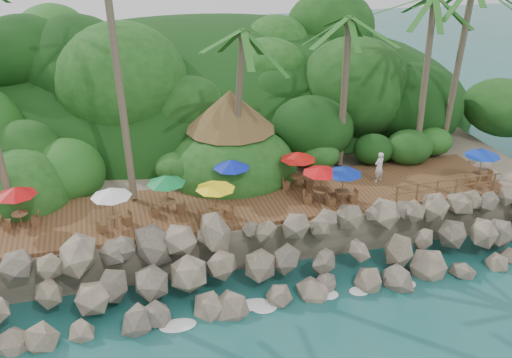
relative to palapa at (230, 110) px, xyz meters
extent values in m
plane|color=#19514F|center=(0.38, -9.80, -5.79)|extent=(140.00, 140.00, 0.00)
cube|color=gray|center=(0.38, 6.20, -4.74)|extent=(32.00, 25.20, 2.10)
ellipsoid|color=#143811|center=(0.38, 13.70, -5.79)|extent=(44.80, 28.00, 15.40)
cube|color=brown|center=(0.38, -3.80, -3.59)|extent=(26.00, 5.00, 0.20)
ellipsoid|color=white|center=(-8.62, -9.50, -5.76)|extent=(1.20, 0.80, 0.06)
ellipsoid|color=white|center=(-5.62, -9.50, -5.76)|extent=(1.20, 0.80, 0.06)
ellipsoid|color=white|center=(-2.62, -9.50, -5.76)|extent=(1.20, 0.80, 0.06)
ellipsoid|color=white|center=(0.38, -9.50, -5.76)|extent=(1.20, 0.80, 0.06)
ellipsoid|color=white|center=(3.38, -9.50, -5.76)|extent=(1.20, 0.80, 0.06)
ellipsoid|color=white|center=(6.38, -9.50, -5.76)|extent=(1.20, 0.80, 0.06)
ellipsoid|color=white|center=(9.38, -9.50, -5.76)|extent=(1.20, 0.80, 0.06)
cylinder|color=brown|center=(-5.72, -1.09, 3.64)|extent=(0.76, 2.89, 14.09)
cylinder|color=brown|center=(0.16, -1.08, 0.49)|extent=(0.92, 1.34, 7.95)
ellipsoid|color=#23601E|center=(0.16, -1.08, 4.47)|extent=(6.00, 6.00, 2.40)
cylinder|color=brown|center=(6.11, -0.88, 0.62)|extent=(0.56, 0.71, 8.22)
ellipsoid|color=#23601E|center=(6.11, -0.88, 4.72)|extent=(6.00, 6.00, 2.40)
cylinder|color=brown|center=(10.96, -0.82, 1.02)|extent=(0.89, 1.24, 9.01)
cylinder|color=brown|center=(13.02, -0.66, 1.34)|extent=(0.68, 0.96, 9.66)
cylinder|color=brown|center=(-1.40, -1.40, -2.29)|extent=(0.16, 0.16, 2.40)
cylinder|color=brown|center=(1.40, -1.40, -2.29)|extent=(0.16, 0.16, 2.40)
cylinder|color=brown|center=(-1.40, 1.40, -2.29)|extent=(0.16, 0.16, 2.40)
cylinder|color=brown|center=(1.40, 1.40, -2.29)|extent=(0.16, 0.16, 2.40)
cone|color=brown|center=(0.00, 0.00, 0.01)|extent=(4.86, 4.86, 2.20)
cylinder|color=brown|center=(4.34, -5.40, -3.16)|extent=(0.07, 0.07, 0.65)
cylinder|color=brown|center=(4.34, -5.40, -2.83)|extent=(0.74, 0.74, 0.04)
cylinder|color=brown|center=(4.34, -5.40, -2.52)|extent=(0.04, 0.04, 1.95)
cone|color=#0B2799|center=(4.34, -5.40, -1.68)|extent=(1.86, 1.86, 0.40)
cube|color=brown|center=(3.73, -5.48, -3.29)|extent=(0.42, 0.42, 0.41)
cube|color=brown|center=(4.96, -5.32, -3.29)|extent=(0.42, 0.42, 0.41)
cylinder|color=brown|center=(3.35, -5.00, -3.16)|extent=(0.07, 0.07, 0.65)
cylinder|color=brown|center=(3.35, -5.00, -2.83)|extent=(0.74, 0.74, 0.04)
cylinder|color=brown|center=(3.35, -5.00, -2.52)|extent=(0.04, 0.04, 1.95)
cone|color=red|center=(3.35, -5.00, -1.68)|extent=(1.86, 1.86, 0.40)
cube|color=brown|center=(2.74, -4.88, -3.29)|extent=(0.44, 0.44, 0.41)
cube|color=brown|center=(3.95, -5.12, -3.29)|extent=(0.44, 0.44, 0.41)
cylinder|color=brown|center=(-10.78, -3.68, -3.16)|extent=(0.07, 0.07, 0.65)
cylinder|color=brown|center=(-10.78, -3.68, -2.83)|extent=(0.74, 0.74, 0.04)
cylinder|color=brown|center=(-10.78, -3.68, -2.52)|extent=(0.04, 0.04, 1.95)
cone|color=red|center=(-10.78, -3.68, -1.68)|extent=(1.86, 1.86, 0.40)
cube|color=brown|center=(-11.39, -3.70, -3.29)|extent=(0.38, 0.38, 0.41)
cube|color=brown|center=(-10.16, -3.67, -3.29)|extent=(0.38, 0.38, 0.41)
cylinder|color=brown|center=(-4.10, -4.22, -3.16)|extent=(0.07, 0.07, 0.65)
cylinder|color=brown|center=(-4.10, -4.22, -2.83)|extent=(0.74, 0.74, 0.04)
cylinder|color=brown|center=(-4.10, -4.22, -2.52)|extent=(0.04, 0.04, 1.95)
cone|color=#0D7837|center=(-4.10, -4.22, -1.68)|extent=(1.86, 1.86, 0.40)
cube|color=brown|center=(-4.72, -4.21, -3.29)|extent=(0.38, 0.38, 0.41)
cube|color=brown|center=(-3.48, -4.23, -3.29)|extent=(0.38, 0.38, 0.41)
cylinder|color=brown|center=(-1.99, -5.40, -3.16)|extent=(0.07, 0.07, 0.65)
cylinder|color=brown|center=(-1.99, -5.40, -2.83)|extent=(0.74, 0.74, 0.04)
cylinder|color=brown|center=(-1.99, -5.40, -2.52)|extent=(0.04, 0.04, 1.95)
cone|color=yellow|center=(-1.99, -5.40, -1.68)|extent=(1.86, 1.86, 0.40)
cube|color=brown|center=(-2.60, -5.49, -3.29)|extent=(0.42, 0.42, 0.41)
cube|color=brown|center=(-1.38, -5.31, -3.29)|extent=(0.42, 0.42, 0.41)
cylinder|color=brown|center=(2.80, -3.12, -3.16)|extent=(0.07, 0.07, 0.65)
cylinder|color=brown|center=(2.80, -3.12, -2.83)|extent=(0.74, 0.74, 0.04)
cylinder|color=brown|center=(2.80, -3.12, -2.52)|extent=(0.04, 0.04, 1.95)
cone|color=red|center=(2.80, -3.12, -1.68)|extent=(1.86, 1.86, 0.40)
cube|color=brown|center=(2.18, -3.08, -3.29)|extent=(0.40, 0.40, 0.41)
cube|color=brown|center=(3.42, -3.16, -3.29)|extent=(0.40, 0.40, 0.41)
cylinder|color=brown|center=(12.18, -5.19, -3.16)|extent=(0.07, 0.07, 0.65)
cylinder|color=brown|center=(12.18, -5.19, -2.83)|extent=(0.74, 0.74, 0.04)
cylinder|color=brown|center=(12.18, -5.19, -2.52)|extent=(0.04, 0.04, 1.95)
cone|color=#0D30AF|center=(12.18, -5.19, -1.68)|extent=(1.86, 1.86, 0.40)
cube|color=brown|center=(11.57, -5.31, -3.29)|extent=(0.44, 0.44, 0.41)
cube|color=brown|center=(12.79, -5.07, -3.29)|extent=(0.44, 0.44, 0.41)
cylinder|color=brown|center=(-6.65, -4.94, -3.16)|extent=(0.07, 0.07, 0.65)
cylinder|color=brown|center=(-6.65, -4.94, -2.83)|extent=(0.74, 0.74, 0.04)
cylinder|color=brown|center=(-6.65, -4.94, -2.52)|extent=(0.04, 0.04, 1.95)
cone|color=silver|center=(-6.65, -4.94, -1.68)|extent=(1.86, 1.86, 0.40)
cube|color=brown|center=(-7.22, -5.18, -3.29)|extent=(0.49, 0.49, 0.41)
cube|color=brown|center=(-6.08, -4.70, -3.29)|extent=(0.49, 0.49, 0.41)
cylinder|color=brown|center=(-0.72, -3.23, -3.16)|extent=(0.07, 0.07, 0.65)
cylinder|color=brown|center=(-0.72, -3.23, -2.83)|extent=(0.74, 0.74, 0.04)
cylinder|color=brown|center=(-0.72, -3.23, -2.52)|extent=(0.04, 0.04, 1.95)
cone|color=#0D20B0|center=(-0.72, -3.23, -1.68)|extent=(1.86, 1.86, 0.40)
cube|color=brown|center=(-1.33, -3.09, -3.29)|extent=(0.45, 0.45, 0.41)
cube|color=brown|center=(-0.12, -3.38, -3.29)|extent=(0.45, 0.45, 0.41)
cylinder|color=brown|center=(6.93, -6.15, -2.99)|extent=(0.10, 0.10, 1.00)
cylinder|color=brown|center=(8.03, -6.15, -2.99)|extent=(0.10, 0.10, 1.00)
cylinder|color=brown|center=(9.13, -6.15, -2.99)|extent=(0.10, 0.10, 1.00)
cylinder|color=brown|center=(10.23, -6.15, -2.99)|extent=(0.10, 0.10, 1.00)
cylinder|color=brown|center=(11.33, -6.15, -2.99)|extent=(0.10, 0.10, 1.00)
cylinder|color=brown|center=(12.43, -6.15, -2.99)|extent=(0.10, 0.10, 1.00)
cube|color=brown|center=(9.68, -6.15, -2.54)|extent=(6.10, 0.06, 0.06)
cube|color=brown|center=(9.68, -6.15, -2.94)|extent=(6.10, 0.06, 0.06)
imported|color=silver|center=(7.22, -3.52, -2.66)|extent=(0.71, 0.59, 1.66)
camera|label=1|loc=(-6.75, -29.96, 10.24)|focal=42.37mm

